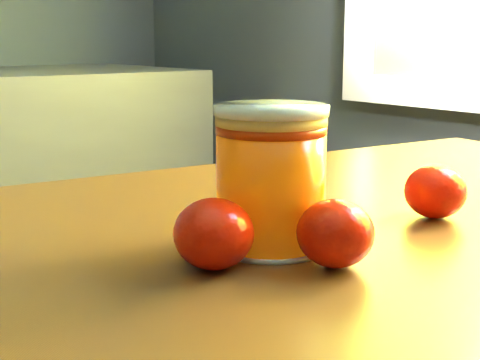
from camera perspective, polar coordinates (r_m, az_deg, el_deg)
juice_glass at (r=0.53m, az=2.63°, el=0.16°), size 0.09×0.09×0.11m
orange_front at (r=0.49m, az=-2.26°, el=-4.60°), size 0.07×0.07×0.05m
orange_back at (r=0.65m, az=16.33°, el=-0.94°), size 0.07×0.07×0.05m
orange_extra at (r=0.50m, az=8.13°, el=-4.52°), size 0.06×0.06×0.05m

